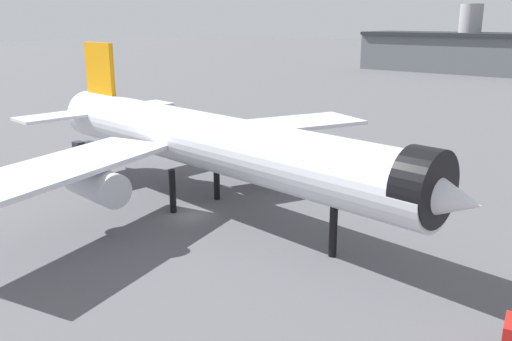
# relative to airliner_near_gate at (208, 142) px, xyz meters

# --- Properties ---
(ground) EXTENTS (900.00, 900.00, 0.00)m
(ground) POSITION_rel_airliner_near_gate_xyz_m (-0.19, -2.25, -7.48)
(ground) COLOR #56565B
(airliner_near_gate) EXTENTS (57.85, 52.55, 16.98)m
(airliner_near_gate) POSITION_rel_airliner_near_gate_xyz_m (0.00, 0.00, 0.00)
(airliner_near_gate) COLOR silver
(airliner_near_gate) RESTS_ON ground
(baggage_tug_wing) EXTENTS (1.95, 3.24, 1.85)m
(baggage_tug_wing) POSITION_rel_airliner_near_gate_xyz_m (-33.15, 6.14, -6.51)
(baggage_tug_wing) COLOR black
(baggage_tug_wing) RESTS_ON ground
(traffic_cone_near_nose) EXTENTS (0.52, 0.52, 0.65)m
(traffic_cone_near_nose) POSITION_rel_airliner_near_gate_xyz_m (-31.13, -6.84, -7.16)
(traffic_cone_near_nose) COLOR #F2600C
(traffic_cone_near_nose) RESTS_ON ground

